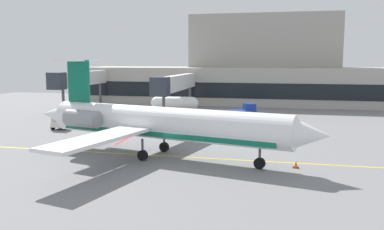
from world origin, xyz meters
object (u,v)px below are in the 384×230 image
(belt_loader, at_px, (245,110))
(fuel_tank, at_px, (175,103))
(regional_jet, at_px, (159,123))
(pushback_tractor, at_px, (63,122))
(baggage_tug, at_px, (234,119))

(belt_loader, distance_m, fuel_tank, 12.19)
(belt_loader, bearing_deg, regional_jet, -100.04)
(pushback_tractor, xyz_separation_m, belt_loader, (21.07, 16.66, -0.01))
(pushback_tractor, relative_size, belt_loader, 0.86)
(baggage_tug, relative_size, fuel_tank, 0.51)
(pushback_tractor, bearing_deg, regional_jet, -35.27)
(fuel_tank, bearing_deg, pushback_tractor, -115.45)
(belt_loader, bearing_deg, pushback_tractor, -141.66)
(regional_jet, bearing_deg, fuel_tank, 102.74)
(baggage_tug, bearing_deg, belt_loader, 87.49)
(baggage_tug, relative_size, pushback_tractor, 1.08)
(baggage_tug, height_order, fuel_tank, fuel_tank)
(belt_loader, bearing_deg, baggage_tug, -92.51)
(regional_jet, relative_size, pushback_tractor, 7.57)
(fuel_tank, bearing_deg, belt_loader, -12.39)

